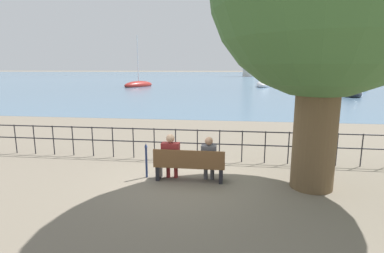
# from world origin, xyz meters

# --- Properties ---
(ground_plane) EXTENTS (1000.00, 1000.00, 0.00)m
(ground_plane) POSITION_xyz_m (0.00, 0.00, 0.00)
(ground_plane) COLOR #706656
(harbor_water) EXTENTS (600.00, 300.00, 0.01)m
(harbor_water) POSITION_xyz_m (0.00, 159.75, 0.00)
(harbor_water) COLOR slate
(harbor_water) RESTS_ON ground_plane
(park_bench) EXTENTS (1.92, 0.45, 0.90)m
(park_bench) POSITION_xyz_m (0.00, -0.06, 0.44)
(park_bench) COLOR brown
(park_bench) RESTS_ON ground_plane
(seated_person_left) EXTENTS (0.49, 0.35, 1.28)m
(seated_person_left) POSITION_xyz_m (-0.52, 0.01, 0.71)
(seated_person_left) COLOR maroon
(seated_person_left) RESTS_ON ground_plane
(seated_person_right) EXTENTS (0.40, 0.35, 1.24)m
(seated_person_right) POSITION_xyz_m (0.52, 0.01, 0.68)
(seated_person_right) COLOR #4C4C51
(seated_person_right) RESTS_ON ground_plane
(promenade_railing) EXTENTS (14.72, 0.04, 1.05)m
(promenade_railing) POSITION_xyz_m (0.00, 1.85, 0.70)
(promenade_railing) COLOR black
(promenade_railing) RESTS_ON ground_plane
(closed_umbrella) EXTENTS (0.09, 0.09, 1.00)m
(closed_umbrella) POSITION_xyz_m (-1.23, 0.06, 0.56)
(closed_umbrella) COLOR navy
(closed_umbrella) RESTS_ON ground_plane
(sailboat_0) EXTENTS (2.93, 5.91, 11.32)m
(sailboat_0) POSITION_xyz_m (14.38, 28.33, 0.35)
(sailboat_0) COLOR black
(sailboat_0) RESTS_ON ground_plane
(sailboat_1) EXTENTS (3.35, 7.02, 10.04)m
(sailboat_1) POSITION_xyz_m (6.47, 45.33, 0.36)
(sailboat_1) COLOR silver
(sailboat_1) RESTS_ON ground_plane
(sailboat_2) EXTENTS (2.95, 5.32, 10.15)m
(sailboat_2) POSITION_xyz_m (20.12, 40.88, 0.35)
(sailboat_2) COLOR navy
(sailboat_2) RESTS_ON ground_plane
(sailboat_3) EXTENTS (4.66, 6.89, 9.00)m
(sailboat_3) POSITION_xyz_m (-14.85, 42.57, 0.31)
(sailboat_3) COLOR maroon
(sailboat_3) RESTS_ON ground_plane
(harbor_lighthouse) EXTENTS (4.90, 4.90, 19.17)m
(harbor_lighthouse) POSITION_xyz_m (7.80, 117.08, 8.91)
(harbor_lighthouse) COLOR silver
(harbor_lighthouse) RESTS_ON ground_plane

